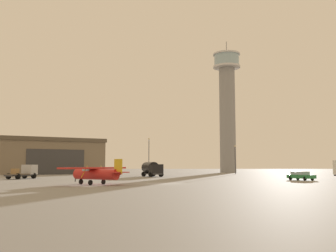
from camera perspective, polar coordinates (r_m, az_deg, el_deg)
ground_plane at (r=51.28m, az=-0.37°, el=-8.38°), size 400.00×400.00×0.00m
control_tower at (r=126.23m, az=8.62°, el=3.23°), size 8.64×8.64×42.17m
hangar at (r=116.04m, az=-17.31°, el=-4.25°), size 35.40×33.91×9.59m
airplane_red at (r=48.84m, az=-10.36°, el=-6.72°), size 7.87×9.78×3.10m
truck_flatbed_silver at (r=73.55m, az=-20.14°, el=-6.29°), size 4.19×6.51×2.46m
truck_fuel_tanker_black at (r=81.47m, az=-2.39°, el=-6.20°), size 5.00×7.48×3.02m
car_green at (r=65.45m, az=18.78°, el=-6.85°), size 3.90×4.57×1.37m
light_post_west at (r=99.30m, az=-2.80°, el=-3.91°), size 0.44×0.44×9.28m
light_post_east at (r=104.08m, az=9.75°, el=-4.41°), size 0.44×0.44×7.59m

